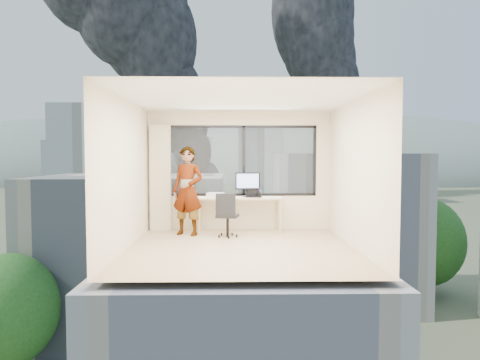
{
  "coord_description": "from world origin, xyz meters",
  "views": [
    {
      "loc": [
        -0.15,
        -7.32,
        1.59
      ],
      "look_at": [
        0.0,
        1.0,
        1.15
      ],
      "focal_mm": 31.54,
      "sensor_mm": 36.0,
      "label": 1
    }
  ],
  "objects_px": {
    "desk": "(239,214)",
    "laptop": "(253,192)",
    "handbag": "(256,192)",
    "game_console": "(216,194)",
    "monitor": "(248,184)",
    "chair": "(228,214)",
    "person": "(188,191)"
  },
  "relations": [
    {
      "from": "desk",
      "to": "laptop",
      "type": "xyz_separation_m",
      "value": [
        0.29,
        -0.03,
        0.47
      ]
    },
    {
      "from": "person",
      "to": "handbag",
      "type": "relative_size",
      "value": 7.19
    },
    {
      "from": "chair",
      "to": "game_console",
      "type": "height_order",
      "value": "chair"
    },
    {
      "from": "laptop",
      "to": "person",
      "type": "bearing_deg",
      "value": -170.01
    },
    {
      "from": "chair",
      "to": "person",
      "type": "bearing_deg",
      "value": 174.61
    },
    {
      "from": "game_console",
      "to": "monitor",
      "type": "bearing_deg",
      "value": 9.26
    },
    {
      "from": "person",
      "to": "monitor",
      "type": "height_order",
      "value": "person"
    },
    {
      "from": "chair",
      "to": "handbag",
      "type": "relative_size",
      "value": 3.6
    },
    {
      "from": "person",
      "to": "monitor",
      "type": "xyz_separation_m",
      "value": [
        1.25,
        0.41,
        0.11
      ]
    },
    {
      "from": "monitor",
      "to": "game_console",
      "type": "height_order",
      "value": "monitor"
    },
    {
      "from": "game_console",
      "to": "laptop",
      "type": "height_order",
      "value": "laptop"
    },
    {
      "from": "monitor",
      "to": "handbag",
      "type": "relative_size",
      "value": 2.11
    },
    {
      "from": "chair",
      "to": "laptop",
      "type": "height_order",
      "value": "laptop"
    },
    {
      "from": "handbag",
      "to": "desk",
      "type": "bearing_deg",
      "value": -164.17
    },
    {
      "from": "desk",
      "to": "chair",
      "type": "bearing_deg",
      "value": -112.63
    },
    {
      "from": "monitor",
      "to": "chair",
      "type": "bearing_deg",
      "value": -130.63
    },
    {
      "from": "handbag",
      "to": "game_console",
      "type": "bearing_deg",
      "value": 169.27
    },
    {
      "from": "monitor",
      "to": "laptop",
      "type": "bearing_deg",
      "value": -45.91
    },
    {
      "from": "desk",
      "to": "person",
      "type": "xyz_separation_m",
      "value": [
        -1.07,
        -0.35,
        0.54
      ]
    },
    {
      "from": "desk",
      "to": "handbag",
      "type": "height_order",
      "value": "handbag"
    },
    {
      "from": "handbag",
      "to": "person",
      "type": "bearing_deg",
      "value": -170.19
    },
    {
      "from": "chair",
      "to": "handbag",
      "type": "height_order",
      "value": "handbag"
    },
    {
      "from": "monitor",
      "to": "game_console",
      "type": "xyz_separation_m",
      "value": [
        -0.7,
        0.12,
        -0.23
      ]
    },
    {
      "from": "chair",
      "to": "monitor",
      "type": "distance_m",
      "value": 0.96
    },
    {
      "from": "person",
      "to": "laptop",
      "type": "distance_m",
      "value": 1.4
    },
    {
      "from": "chair",
      "to": "laptop",
      "type": "bearing_deg",
      "value": 57.42
    },
    {
      "from": "person",
      "to": "laptop",
      "type": "xyz_separation_m",
      "value": [
        1.36,
        0.32,
        -0.06
      ]
    },
    {
      "from": "monitor",
      "to": "handbag",
      "type": "bearing_deg",
      "value": 23.95
    },
    {
      "from": "person",
      "to": "handbag",
      "type": "bearing_deg",
      "value": 41.06
    },
    {
      "from": "desk",
      "to": "game_console",
      "type": "height_order",
      "value": "game_console"
    },
    {
      "from": "desk",
      "to": "monitor",
      "type": "xyz_separation_m",
      "value": [
        0.18,
        0.06,
        0.64
      ]
    },
    {
      "from": "desk",
      "to": "chair",
      "type": "height_order",
      "value": "chair"
    }
  ]
}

